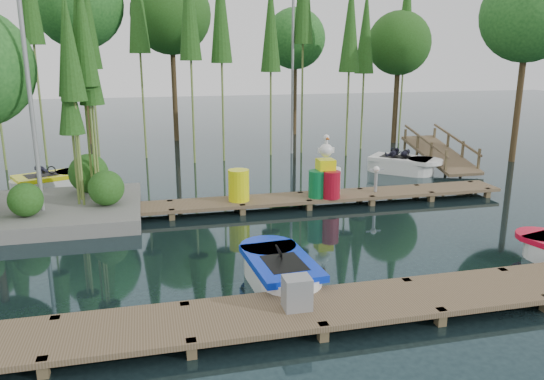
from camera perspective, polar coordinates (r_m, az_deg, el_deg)
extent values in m
plane|color=#1E3338|center=(13.61, -1.56, -5.13)|extent=(90.00, 90.00, 0.00)
cube|color=brown|center=(9.52, 4.27, -12.64)|extent=(18.00, 1.50, 0.10)
cube|color=brown|center=(8.85, -23.34, -17.68)|extent=(0.16, 0.16, 0.50)
cube|color=brown|center=(9.92, -22.17, -13.86)|extent=(0.16, 0.16, 0.50)
cube|color=brown|center=(8.71, -8.63, -17.09)|extent=(0.16, 0.16, 0.50)
cube|color=brown|center=(9.80, -9.33, -13.27)|extent=(0.16, 0.16, 0.50)
cube|color=brown|center=(9.09, 5.50, -15.51)|extent=(0.16, 0.16, 0.50)
cube|color=brown|center=(10.14, 3.14, -12.07)|extent=(0.16, 0.16, 0.50)
cube|color=brown|center=(9.93, 17.65, -13.40)|extent=(0.16, 0.16, 0.50)
cube|color=brown|center=(10.90, 14.22, -10.53)|extent=(0.16, 0.16, 0.50)
cube|color=brown|center=(12.01, 23.46, -8.93)|extent=(0.16, 0.16, 0.50)
cube|color=brown|center=(16.07, 0.05, -1.07)|extent=(15.00, 1.20, 0.10)
cube|color=brown|center=(15.63, -25.73, -3.80)|extent=(0.16, 0.16, 0.50)
cube|color=brown|center=(16.53, -25.08, -2.77)|extent=(0.16, 0.16, 0.50)
cube|color=brown|center=(15.31, -18.30, -3.42)|extent=(0.16, 0.16, 0.50)
cube|color=brown|center=(16.23, -18.06, -2.40)|extent=(0.16, 0.16, 0.50)
cube|color=brown|center=(15.26, -10.70, -2.98)|extent=(0.16, 0.16, 0.50)
cube|color=brown|center=(16.18, -10.89, -1.97)|extent=(0.16, 0.16, 0.50)
cube|color=brown|center=(15.48, -3.18, -2.49)|extent=(0.16, 0.16, 0.50)
cube|color=brown|center=(16.38, -3.79, -1.53)|extent=(0.16, 0.16, 0.50)
cube|color=brown|center=(15.95, 4.01, -1.98)|extent=(0.16, 0.16, 0.50)
cube|color=brown|center=(16.83, 3.02, -1.07)|extent=(0.16, 0.16, 0.50)
cube|color=brown|center=(16.66, 10.68, -1.48)|extent=(0.16, 0.16, 0.50)
cube|color=brown|center=(17.50, 9.40, -0.64)|extent=(0.16, 0.16, 0.50)
cube|color=brown|center=(17.57, 16.73, -1.01)|extent=(0.16, 0.16, 0.50)
cube|color=brown|center=(18.37, 15.24, -0.23)|extent=(0.16, 0.16, 0.50)
cube|color=brown|center=(18.66, 22.13, -0.58)|extent=(0.16, 0.16, 0.50)
cube|color=brown|center=(19.42, 20.50, 0.14)|extent=(0.16, 0.16, 0.50)
cube|color=slate|center=(16.49, -24.78, -2.30)|extent=(6.20, 4.20, 0.42)
sphere|color=#27591C|center=(15.34, -24.98, -0.96)|extent=(0.90, 0.90, 0.90)
sphere|color=#27591C|center=(17.21, -19.12, 1.70)|extent=(1.20, 1.20, 1.20)
sphere|color=#27591C|center=(15.62, -17.41, 0.21)|extent=(1.00, 1.00, 1.00)
cylinder|color=olive|center=(16.26, -19.38, 8.04)|extent=(0.07, 0.07, 5.93)
cone|color=#27591C|center=(16.18, -20.02, 15.35)|extent=(0.70, 0.70, 2.97)
cylinder|color=olive|center=(16.14, -20.53, 7.42)|extent=(0.07, 0.07, 5.66)
cone|color=#27591C|center=(16.04, -21.18, 14.45)|extent=(0.70, 0.70, 2.83)
cylinder|color=olive|center=(16.30, -18.61, 6.87)|extent=(0.07, 0.07, 5.22)
cone|color=#27591C|center=(16.18, -19.15, 13.29)|extent=(0.70, 0.70, 2.61)
cylinder|color=olive|center=(15.52, -20.29, 6.94)|extent=(0.07, 0.07, 5.53)
cone|color=#27591C|center=(15.41, -20.94, 14.08)|extent=(0.70, 0.70, 2.76)
cylinder|color=olive|center=(15.77, -20.52, 4.23)|extent=(0.07, 0.07, 4.01)
cone|color=#27591C|center=(15.60, -20.98, 9.30)|extent=(0.70, 0.70, 2.01)
cylinder|color=olive|center=(16.12, -19.00, 8.35)|extent=(0.07, 0.07, 6.11)
cone|color=#27591C|center=(16.06, -19.65, 15.94)|extent=(0.70, 0.70, 3.05)
cylinder|color=#42311C|center=(24.85, 25.10, 9.66)|extent=(0.26, 0.26, 6.06)
sphere|color=#2B6C26|center=(24.84, 25.88, 16.61)|extent=(3.81, 3.81, 3.81)
cylinder|color=#42311C|center=(28.25, 13.21, 10.03)|extent=(0.26, 0.26, 5.02)
sphere|color=#27591C|center=(28.18, 13.52, 15.12)|extent=(3.16, 3.16, 3.16)
cylinder|color=#42311C|center=(30.48, 2.44, 10.97)|extent=(0.26, 0.26, 5.31)
sphere|color=#2B6C26|center=(30.42, 2.50, 15.97)|extent=(3.34, 3.34, 3.34)
cylinder|color=#42311C|center=(28.64, -10.50, 11.67)|extent=(0.26, 0.26, 6.46)
sphere|color=#27591C|center=(28.67, -10.82, 18.12)|extent=(4.06, 4.06, 4.06)
cylinder|color=#42311C|center=(28.69, -19.53, 11.48)|extent=(0.26, 0.26, 6.85)
sphere|color=#2B6C26|center=(28.75, -20.14, 18.30)|extent=(4.31, 4.31, 4.31)
cylinder|color=olive|center=(23.70, -24.22, 13.96)|extent=(0.09, 0.09, 9.66)
cylinder|color=olive|center=(24.46, -18.78, 12.12)|extent=(0.09, 0.09, 7.69)
cone|color=#27591C|center=(24.49, -19.21, 17.14)|extent=(0.90, 0.90, 4.23)
cylinder|color=olive|center=(24.01, -13.98, 13.97)|extent=(0.09, 0.09, 8.99)
cylinder|color=olive|center=(22.49, -8.70, 13.51)|extent=(0.09, 0.09, 8.44)
cone|color=#27591C|center=(22.58, -8.94, 19.51)|extent=(0.90, 0.90, 4.64)
cylinder|color=olive|center=(22.78, -5.42, 13.35)|extent=(0.09, 0.09, 8.22)
cone|color=#27591C|center=(22.84, -5.56, 19.13)|extent=(0.90, 0.90, 4.52)
cylinder|color=olive|center=(24.08, -0.14, 12.51)|extent=(0.09, 0.09, 7.41)
cone|color=#27591C|center=(24.09, -0.14, 17.44)|extent=(0.90, 0.90, 4.07)
cylinder|color=olive|center=(24.69, 3.33, 15.29)|extent=(0.09, 0.09, 9.77)
cylinder|color=olive|center=(24.08, 8.26, 12.36)|extent=(0.09, 0.09, 7.40)
cone|color=#27591C|center=(24.10, 8.45, 17.29)|extent=(0.90, 0.90, 4.07)
cylinder|color=olive|center=(26.09, 9.84, 12.18)|extent=(0.09, 0.09, 7.14)
cone|color=#27591C|center=(26.09, 10.04, 16.57)|extent=(0.90, 0.90, 3.93)
cylinder|color=olive|center=(28.06, 13.98, 13.63)|extent=(0.09, 0.09, 8.61)
cone|color=#27591C|center=(28.14, 14.30, 18.53)|extent=(0.90, 0.90, 4.74)
cylinder|color=gray|center=(15.34, -24.60, 9.21)|extent=(0.12, 0.12, 7.00)
cylinder|color=gray|center=(24.48, 2.22, 12.06)|extent=(0.12, 0.12, 7.00)
cube|color=brown|center=(22.68, 17.61, 3.67)|extent=(1.50, 3.94, 0.95)
cube|color=brown|center=(20.98, 18.20, 2.88)|extent=(0.08, 0.08, 0.90)
cube|color=brown|center=(21.88, 16.73, 3.75)|extent=(0.08, 0.08, 0.90)
cube|color=brown|center=(22.80, 15.37, 4.55)|extent=(0.08, 0.08, 0.90)
cube|color=brown|center=(23.74, 14.12, 5.28)|extent=(0.08, 0.08, 0.90)
cube|color=brown|center=(22.23, 16.17, 5.13)|extent=(0.06, 3.54, 0.83)
cube|color=brown|center=(21.74, 21.35, 3.00)|extent=(0.08, 0.08, 0.90)
cube|color=brown|center=(22.61, 19.81, 3.84)|extent=(0.08, 0.08, 0.90)
cube|color=brown|center=(23.51, 18.38, 4.62)|extent=(0.08, 0.08, 0.90)
cube|color=brown|center=(24.42, 17.05, 5.33)|extent=(0.08, 0.08, 0.90)
cube|color=brown|center=(22.95, 19.23, 5.18)|extent=(0.06, 3.54, 0.83)
cube|color=white|center=(10.88, 0.97, -9.25)|extent=(1.28, 1.29, 0.55)
cylinder|color=white|center=(11.40, -0.01, -8.08)|extent=(1.28, 1.28, 0.55)
cylinder|color=white|center=(10.36, 2.04, -10.54)|extent=(1.28, 1.28, 0.55)
cube|color=#082ACD|center=(10.76, 0.97, -7.79)|extent=(1.36, 2.17, 0.14)
cylinder|color=#082ACD|center=(11.54, -0.42, -6.20)|extent=(1.30, 1.30, 0.14)
cube|color=black|center=(10.57, 1.32, -7.96)|extent=(0.81, 1.04, 0.06)
torus|color=black|center=(10.82, 0.72, -6.53)|extent=(0.17, 0.29, 0.26)
cylinder|color=red|center=(13.83, 26.93, -4.49)|extent=(1.35, 1.35, 0.13)
cube|color=white|center=(19.62, -22.91, 0.51)|extent=(1.61, 1.61, 0.55)
cylinder|color=white|center=(19.78, -21.22, 0.78)|extent=(1.60, 1.60, 0.55)
cylinder|color=white|center=(19.48, -24.63, 0.23)|extent=(1.60, 1.60, 0.55)
cube|color=#E3E90C|center=(19.55, -23.00, 1.36)|extent=(2.43, 1.99, 0.14)
cylinder|color=#E3E90C|center=(19.79, -20.54, 1.75)|extent=(1.63, 1.63, 0.14)
cube|color=black|center=(19.50, -23.58, 1.40)|extent=(1.22, 1.10, 0.06)
torus|color=black|center=(19.55, -22.63, 2.01)|extent=(0.32, 0.25, 0.27)
imported|color=#1E1E2D|center=(19.43, -23.79, 2.08)|extent=(0.53, 0.48, 0.98)
cube|color=white|center=(21.45, 13.63, 2.43)|extent=(1.84, 1.84, 0.59)
cylinder|color=white|center=(21.29, 15.32, 2.23)|extent=(1.83, 1.83, 0.59)
cylinder|color=white|center=(21.63, 11.97, 2.63)|extent=(1.83, 1.83, 0.59)
cube|color=white|center=(21.39, 13.68, 3.28)|extent=(2.56, 2.51, 0.15)
cylinder|color=white|center=(21.16, 16.16, 2.99)|extent=(1.87, 1.87, 0.15)
cube|color=black|center=(21.43, 13.13, 3.47)|extent=(1.33, 1.32, 0.06)
torus|color=black|center=(21.30, 14.14, 3.80)|extent=(0.33, 0.32, 0.29)
imported|color=#1E1E2D|center=(21.41, 13.03, 4.07)|extent=(0.54, 0.53, 0.97)
imported|color=#1E1E2D|center=(21.68, 14.27, 3.94)|extent=(0.42, 0.41, 0.74)
cube|color=gray|center=(9.29, 2.70, -10.99)|extent=(0.47, 0.40, 0.58)
cylinder|color=#E3E90C|center=(15.73, -3.60, 0.51)|extent=(0.63, 0.63, 0.94)
cylinder|color=#0B6733|center=(16.14, 4.92, 0.65)|extent=(0.55, 0.55, 0.83)
cylinder|color=white|center=(16.57, 6.44, 0.98)|extent=(0.55, 0.55, 0.83)
cylinder|color=maroon|center=(16.09, 6.38, 0.57)|extent=(0.55, 0.55, 0.83)
cube|color=#E3E90C|center=(16.19, 5.79, 2.76)|extent=(0.51, 0.51, 0.32)
sphere|color=white|center=(16.10, 5.83, 4.28)|extent=(0.41, 0.41, 0.41)
cylinder|color=white|center=(16.06, 5.86, 5.09)|extent=(0.09, 0.09, 0.28)
sphere|color=white|center=(16.04, 5.87, 5.64)|extent=(0.18, 0.18, 0.18)
cone|color=#D8560B|center=(15.87, 6.09, 5.47)|extent=(0.09, 0.28, 0.09)
cube|color=white|center=(16.10, 5.83, 4.28)|extent=(0.51, 0.06, 0.17)
cylinder|color=gray|center=(17.07, 11.10, 0.83)|extent=(0.10, 0.10, 0.62)
sphere|color=white|center=(16.97, 11.17, 2.19)|extent=(0.21, 0.21, 0.21)
cube|color=gray|center=(16.97, 11.17, 2.19)|extent=(0.52, 0.04, 0.04)
cone|color=#D8560B|center=(16.86, 11.34, 2.10)|extent=(0.04, 0.10, 0.04)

